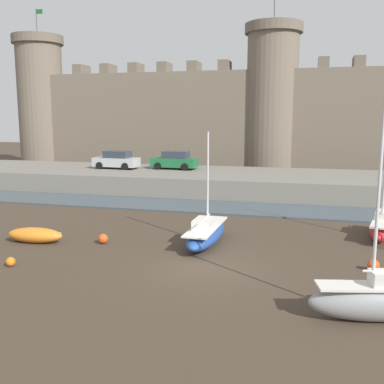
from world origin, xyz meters
TOP-DOWN VIEW (x-y plane):
  - ground_plane at (0.00, 0.00)m, footprint 160.00×160.00m
  - water_channel at (0.00, 12.57)m, footprint 80.00×4.50m
  - quay_road at (0.00, 19.82)m, footprint 67.60×10.00m
  - castle at (-0.00, 31.61)m, footprint 61.59×5.99m
  - sailboat_foreground_centre at (6.34, -3.45)m, footprint 4.43×1.94m
  - sailboat_foreground_right at (7.87, 6.91)m, footprint 1.88×4.31m
  - sailboat_foreground_left at (-0.73, 3.49)m, footprint 1.54×5.21m
  - rowboat_near_channel_left at (-9.14, 1.63)m, footprint 2.97×1.27m
  - mooring_buoy_near_channel at (-8.02, -1.87)m, footprint 0.40×0.40m
  - mooring_buoy_off_centre at (6.81, 1.39)m, footprint 0.49×0.49m
  - mooring_buoy_mid_mud at (-5.75, 2.32)m, footprint 0.50×0.50m
  - car_quay_centre_east at (-7.67, 21.16)m, footprint 4.18×2.04m
  - car_quay_west at (-12.91, 20.18)m, footprint 4.18×2.04m

SIDE VIEW (x-z plane):
  - ground_plane at x=0.00m, z-range 0.00..0.00m
  - water_channel at x=0.00m, z-range 0.00..0.10m
  - mooring_buoy_near_channel at x=-8.02m, z-range 0.00..0.40m
  - mooring_buoy_off_centre at x=6.81m, z-range 0.00..0.49m
  - mooring_buoy_mid_mud at x=-5.75m, z-range 0.00..0.50m
  - rowboat_near_channel_left at x=-9.14m, z-range 0.02..0.78m
  - sailboat_foreground_left at x=-0.73m, z-range -2.22..3.34m
  - sailboat_foreground_right at x=7.87m, z-range -2.88..4.08m
  - sailboat_foreground_centre at x=6.34m, z-range -2.71..4.09m
  - quay_road at x=0.00m, z-range 0.00..1.59m
  - car_quay_centre_east at x=-7.67m, z-range 1.56..3.18m
  - car_quay_west at x=-12.91m, z-range 1.56..3.18m
  - castle at x=0.00m, z-range -2.69..16.10m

